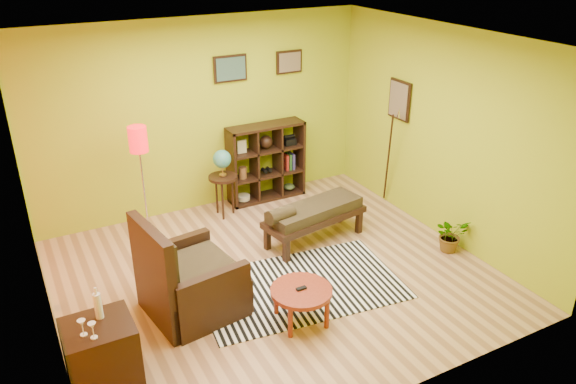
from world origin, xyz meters
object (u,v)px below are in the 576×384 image
cube_shelf (267,162)px  armchair (188,284)px  globe_table (222,167)px  floor_lamp (139,150)px  potted_plant (450,238)px  side_cabinet (102,357)px  coffee_table (301,294)px  bench (312,213)px

cube_shelf → armchair: bearing=-132.9°
globe_table → cube_shelf: (0.83, 0.25, -0.17)m
floor_lamp → armchair: bearing=-91.4°
globe_table → floor_lamp: bearing=-169.9°
cube_shelf → potted_plant: cube_shelf is taller
side_cabinet → cube_shelf: size_ratio=0.86×
coffee_table → armchair: bearing=143.9°
armchair → bench: 2.09m
side_cabinet → potted_plant: bearing=4.9°
side_cabinet → bench: 3.35m
armchair → bench: size_ratio=0.78×
armchair → side_cabinet: 1.29m
floor_lamp → globe_table: size_ratio=1.58×
potted_plant → cube_shelf: bearing=118.2°
armchair → bench: (1.97, 0.69, 0.07)m
floor_lamp → globe_table: floor_lamp is taller
armchair → side_cabinet: (-1.05, -0.75, 0.01)m
bench → floor_lamp: bearing=151.0°
bench → potted_plant: bearing=-35.5°
armchair → side_cabinet: size_ratio=1.13×
coffee_table → floor_lamp: bearing=111.1°
side_cabinet → globe_table: bearing=50.0°
potted_plant → coffee_table: bearing=-171.5°
side_cabinet → potted_plant: side_cabinet is taller
side_cabinet → globe_table: (2.28, 2.72, 0.41)m
floor_lamp → potted_plant: size_ratio=3.48×
floor_lamp → potted_plant: bearing=-31.9°
cube_shelf → potted_plant: 2.96m
coffee_table → potted_plant: bearing=8.5°
side_cabinet → floor_lamp: size_ratio=0.64×
armchair → floor_lamp: (0.04, 1.76, 0.96)m
floor_lamp → bench: bearing=-29.0°
coffee_table → side_cabinet: bearing=-179.4°
armchair → globe_table: size_ratio=1.14×
cube_shelf → coffee_table: bearing=-109.7°
side_cabinet → cube_shelf: (3.11, 2.97, 0.24)m
floor_lamp → potted_plant: 4.17m
globe_table → potted_plant: size_ratio=2.20×
coffee_table → cube_shelf: cube_shelf is taller
coffee_table → side_cabinet: size_ratio=0.64×
coffee_table → floor_lamp: 2.83m
bench → potted_plant: 1.83m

